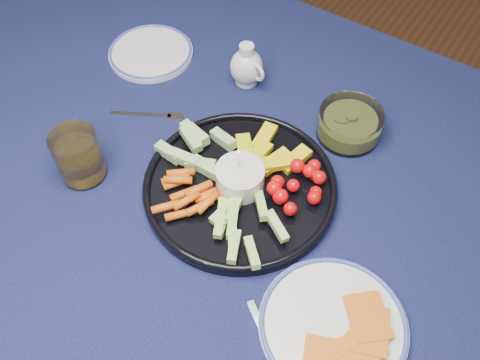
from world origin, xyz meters
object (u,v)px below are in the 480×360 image
Objects in this scene: creamer_pitcher at (247,67)px; side_plate_extra at (151,52)px; dining_table at (202,179)px; juice_tumbler at (79,158)px; crudite_platter at (239,183)px; pickle_bowl at (349,125)px; cheese_plate at (333,324)px.

creamer_pitcher is 0.23m from side_plate_extra.
juice_tumbler is (-0.15, -0.16, 0.13)m from dining_table.
crudite_platter is at bearing 26.15° from juice_tumbler.
crudite_platter is 0.26m from pickle_bowl.
cheese_plate reaches higher than side_plate_extra.
pickle_bowl is (0.22, 0.20, 0.11)m from dining_table.
crudite_platter reaches higher than dining_table.
crudite_platter is 2.80× the size of pickle_bowl.
cheese_plate is at bearing -66.26° from pickle_bowl.
dining_table is at bearing -32.88° from side_plate_extra.
pickle_bowl reaches higher than dining_table.
juice_tumbler is 0.54× the size of side_plate_extra.
dining_table is at bearing 155.94° from cheese_plate.
juice_tumbler reaches higher than pickle_bowl.
pickle_bowl is at bearing 4.03° from side_plate_extra.
dining_table is 8.80× the size of side_plate_extra.
side_plate_extra is at bearing 152.19° from cheese_plate.
pickle_bowl is 0.48m from side_plate_extra.
creamer_pitcher is at bearing 120.63° from crudite_platter.
crudite_platter is at bearing 152.79° from cheese_plate.
side_plate_extra reaches higher than dining_table.
cheese_plate is at bearing -0.83° from juice_tumbler.
cheese_plate is (0.41, -0.39, -0.03)m from creamer_pitcher.
juice_tumbler is (-0.37, -0.36, 0.02)m from pickle_bowl.
crudite_platter is 1.87× the size of side_plate_extra.
side_plate_extra is (-0.26, 0.17, 0.10)m from dining_table.
crudite_platter is at bearing -16.15° from dining_table.
creamer_pitcher is (-0.03, 0.22, 0.13)m from dining_table.
cheese_plate is 2.27× the size of juice_tumbler.
creamer_pitcher is at bearing 72.97° from juice_tumbler.
pickle_bowl is (0.10, 0.23, 0.01)m from crudite_platter.
crudite_platter is 0.29m from creamer_pitcher.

